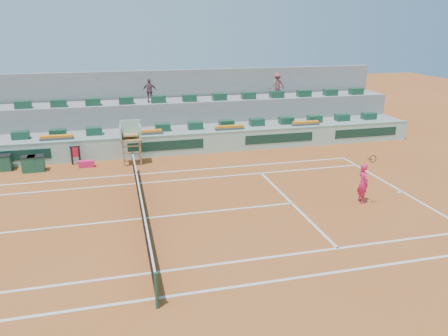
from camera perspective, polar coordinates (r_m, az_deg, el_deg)
The scene contains 19 objects.
ground at distance 17.81m, azimuth -10.64°, elevation -6.52°, with size 90.00×90.00×0.00m, color #9A4A1D.
seating_tier_lower at distance 27.74m, azimuth -12.26°, elevation 3.76°, with size 36.00×4.00×1.20m, color gray.
seating_tier_upper at distance 29.14m, azimuth -12.49°, elevation 5.86°, with size 36.00×2.40×2.60m, color gray.
stadium_back_wall at distance 30.54m, azimuth -12.73°, elevation 8.13°, with size 36.00×0.40×4.40m, color gray.
player_bag at distance 24.73m, azimuth -17.52°, elevation 0.52°, with size 0.81×0.36×0.36m, color #E61E5B.
spectator_mid at distance 28.42m, azimuth -9.68°, elevation 9.94°, with size 0.88×0.37×1.51m, color #724C55.
spectator_right at distance 30.38m, azimuth 6.97°, elevation 10.73°, with size 1.07×0.61×1.65m, color #8C464F.
court_lines at distance 17.81m, azimuth -10.64°, elevation -6.50°, with size 23.89×11.09×0.01m.
tennis_net at distance 17.60m, azimuth -10.74°, elevation -4.96°, with size 0.10×11.97×1.10m.
advertising_hoarding at distance 25.61m, azimuth -12.01°, elevation 2.64°, with size 36.00×0.34×1.26m.
umpire_chair at distance 24.41m, azimuth -12.09°, elevation 4.08°, with size 1.10×0.90×2.40m.
seat_row_lower at distance 26.68m, azimuth -12.30°, elevation 5.00°, with size 32.90×0.60×0.44m.
seat_row_upper at distance 28.27m, azimuth -12.66°, elevation 8.61°, with size 32.90×0.60×0.44m.
flower_planters at distance 25.92m, azimuth -15.53°, elevation 4.16°, with size 26.80×0.36×0.28m.
drink_cooler_a at distance 24.92m, azimuth -23.29°, elevation 0.58°, with size 0.79×0.69×0.84m.
drink_cooler_b at distance 24.95m, azimuth -24.13°, elevation 0.48°, with size 0.71×0.61×0.84m.
drink_cooler_c at distance 25.76m, azimuth -26.80°, elevation 0.63°, with size 0.76×0.66×0.84m.
towel_rack at distance 25.27m, azimuth -18.83°, elevation 1.77°, with size 0.57×0.10×1.03m.
tennis_player at distance 19.69m, azimuth 17.71°, elevation -1.86°, with size 0.47×0.90×2.28m.
Camera 1 is at (-0.70, -16.19, 7.40)m, focal length 35.00 mm.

